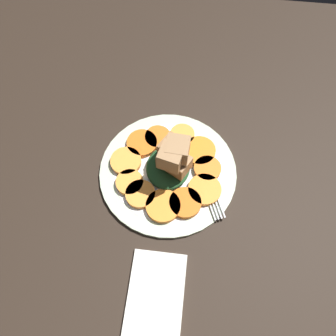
{
  "coord_description": "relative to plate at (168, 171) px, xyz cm",
  "views": [
    {
      "loc": [
        -30.81,
        -3.65,
        65.45
      ],
      "look_at": [
        0.0,
        0.0,
        4.1
      ],
      "focal_mm": 35.0,
      "sensor_mm": 36.0,
      "label": 1
    }
  ],
  "objects": [
    {
      "name": "carrot_slice_7",
      "position": [
        -6.4,
        4.9,
        1.18
      ],
      "size": [
        6.08,
        6.08,
        1.21
      ],
      "primitive_type": "cylinder",
      "color": "orange",
      "rests_on": "plate"
    },
    {
      "name": "table_slab",
      "position": [
        0.0,
        0.0,
        -1.52
      ],
      "size": [
        120.0,
        120.0,
        2.0
      ],
      "primitive_type": "cube",
      "color": "black",
      "rests_on": "ground"
    },
    {
      "name": "napkin",
      "position": [
        -25.61,
        -0.72,
        -0.12
      ],
      "size": [
        16.72,
        10.03,
        0.8
      ],
      "color": "silver",
      "rests_on": "table_slab"
    },
    {
      "name": "center_pile",
      "position": [
        0.12,
        -0.71,
        5.08
      ],
      "size": [
        10.46,
        9.61,
        11.24
      ],
      "color": "#1E4723",
      "rests_on": "plate"
    },
    {
      "name": "carrot_slice_2",
      "position": [
        8.71,
        -2.17,
        1.18
      ],
      "size": [
        5.48,
        5.48,
        1.21
      ],
      "primitive_type": "cylinder",
      "color": "orange",
      "rests_on": "plate"
    },
    {
      "name": "carrot_slice_6",
      "position": [
        -4.08,
        7.51,
        1.18
      ],
      "size": [
        5.72,
        5.72,
        1.21
      ],
      "primitive_type": "cylinder",
      "color": "#F99438",
      "rests_on": "plate"
    },
    {
      "name": "carrot_slice_4",
      "position": [
        5.57,
        6.43,
        1.18
      ],
      "size": [
        6.68,
        6.68,
        1.21
      ],
      "primitive_type": "cylinder",
      "color": "orange",
      "rests_on": "plate"
    },
    {
      "name": "carrot_slice_0",
      "position": [
        1.0,
        -8.27,
        1.18
      ],
      "size": [
        5.78,
        5.78,
        1.21
      ],
      "primitive_type": "cylinder",
      "color": "orange",
      "rests_on": "plate"
    },
    {
      "name": "carrot_slice_3",
      "position": [
        7.47,
        3.15,
        1.18
      ],
      "size": [
        5.75,
        5.75,
        1.21
      ],
      "primitive_type": "cylinder",
      "color": "orange",
      "rests_on": "plate"
    },
    {
      "name": "carrot_slice_10",
      "position": [
        -3.87,
        -7.99,
        1.18
      ],
      "size": [
        6.82,
        6.82,
        1.21
      ],
      "primitive_type": "cylinder",
      "color": "orange",
      "rests_on": "plate"
    },
    {
      "name": "carrot_slice_1",
      "position": [
        5.09,
        -6.26,
        1.18
      ],
      "size": [
        7.04,
        7.04,
        1.21
      ],
      "primitive_type": "cylinder",
      "color": "orange",
      "rests_on": "plate"
    },
    {
      "name": "carrot_slice_8",
      "position": [
        -8.37,
        0.4,
        1.18
      ],
      "size": [
        6.97,
        6.97,
        1.21
      ],
      "primitive_type": "cylinder",
      "color": "orange",
      "rests_on": "plate"
    },
    {
      "name": "carrot_slice_9",
      "position": [
        -7.18,
        -4.32,
        1.18
      ],
      "size": [
        6.49,
        6.49,
        1.21
      ],
      "primitive_type": "cylinder",
      "color": "orange",
      "rests_on": "plate"
    },
    {
      "name": "carrot_slice_5",
      "position": [
        0.73,
        9.14,
        1.18
      ],
      "size": [
        6.61,
        6.61,
        1.21
      ],
      "primitive_type": "cylinder",
      "color": "#F99438",
      "rests_on": "plate"
    },
    {
      "name": "fork",
      "position": [
        -1.17,
        -8.04,
        0.78
      ],
      "size": [
        18.54,
        8.98,
        0.4
      ],
      "rotation": [
        0.0,
        0.0,
        0.39
      ],
      "color": "silver",
      "rests_on": "plate"
    },
    {
      "name": "plate",
      "position": [
        0.0,
        0.0,
        0.0
      ],
      "size": [
        29.2,
        29.2,
        1.05
      ],
      "color": "beige",
      "rests_on": "table_slab"
    }
  ]
}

